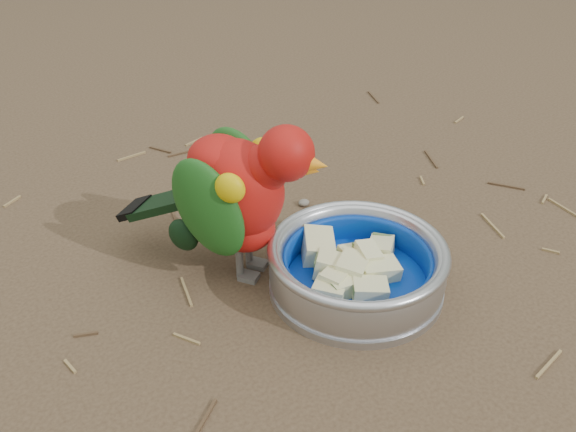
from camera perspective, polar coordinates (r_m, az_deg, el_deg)
ground at (r=0.82m, az=5.30°, el=-3.75°), size 60.00×60.00×0.00m
food_bowl at (r=0.76m, az=6.05°, el=-5.99°), size 0.20×0.20×0.02m
bowl_wall at (r=0.74m, az=6.18°, el=-4.19°), size 0.20×0.20×0.04m
fruit_wedges at (r=0.75m, az=6.15°, el=-4.62°), size 0.12×0.12×0.03m
lory_parrot at (r=0.74m, az=-4.44°, el=1.20°), size 0.23×0.26×0.19m
ground_debris at (r=0.89m, az=3.10°, el=-0.03°), size 0.90×0.80×0.01m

